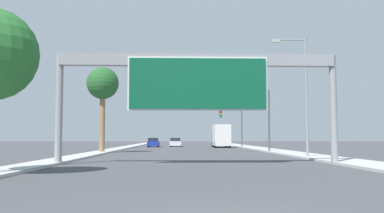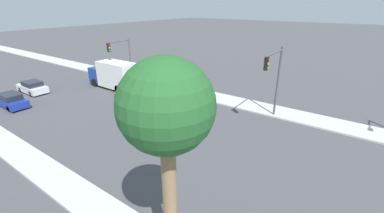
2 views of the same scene
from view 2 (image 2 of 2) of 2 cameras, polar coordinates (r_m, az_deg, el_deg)
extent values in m
cube|color=#BBBBBB|center=(38.95, -14.02, 6.30)|extent=(3.00, 120.00, 0.15)
cube|color=navy|center=(33.14, -35.28, 0.91)|extent=(1.76, 4.63, 0.73)
cube|color=#1E232D|center=(32.74, -35.38, 1.87)|extent=(1.55, 2.41, 0.55)
cylinder|color=black|center=(34.73, -34.89, 1.43)|extent=(0.22, 0.64, 0.64)
cylinder|color=black|center=(31.68, -35.54, -0.41)|extent=(0.22, 0.64, 0.64)
cylinder|color=black|center=(32.13, -33.04, 0.43)|extent=(0.22, 0.64, 0.64)
cube|color=silver|center=(36.89, -31.93, 3.46)|extent=(1.88, 4.28, 0.72)
cube|color=#1E232D|center=(36.54, -31.99, 4.35)|extent=(1.66, 2.23, 0.55)
cylinder|color=black|center=(37.87, -33.80, 3.11)|extent=(0.22, 0.64, 0.64)
cylinder|color=black|center=(38.44, -31.56, 3.83)|extent=(0.22, 0.64, 0.64)
cylinder|color=black|center=(35.47, -32.18, 2.39)|extent=(0.22, 0.64, 0.64)
cylinder|color=black|center=(36.07, -29.82, 3.16)|extent=(0.22, 0.64, 0.64)
cube|color=navy|center=(36.54, -19.74, 6.66)|extent=(2.19, 1.96, 2.04)
cube|color=silver|center=(33.65, -16.34, 6.81)|extent=(2.38, 5.05, 3.14)
cylinder|color=black|center=(36.11, -20.82, 4.99)|extent=(0.28, 1.00, 1.00)
cylinder|color=black|center=(37.25, -18.19, 5.82)|extent=(0.28, 1.00, 1.00)
cylinder|color=black|center=(32.45, -16.11, 3.75)|extent=(0.28, 1.00, 1.00)
cylinder|color=black|center=(33.71, -13.36, 4.70)|extent=(0.28, 1.00, 1.00)
cylinder|color=#4C4C4F|center=(25.13, 18.50, 5.02)|extent=(0.20, 0.20, 6.66)
cylinder|color=#4C4C4F|center=(22.61, 17.84, 11.23)|extent=(3.96, 0.14, 0.14)
cube|color=black|center=(21.17, 16.19, 9.14)|extent=(0.35, 0.28, 1.05)
cylinder|color=red|center=(21.05, 16.71, 9.99)|extent=(0.22, 0.04, 0.22)
cylinder|color=yellow|center=(21.12, 16.60, 9.07)|extent=(0.22, 0.04, 0.22)
cylinder|color=green|center=(21.20, 16.50, 8.15)|extent=(0.22, 0.04, 0.22)
cylinder|color=#4C4C4F|center=(36.17, -13.53, 9.94)|extent=(0.20, 0.20, 5.99)
cylinder|color=#4C4C4F|center=(34.62, -16.15, 13.71)|extent=(3.52, 0.14, 0.14)
cube|color=black|center=(33.80, -18.02, 12.33)|extent=(0.35, 0.28, 1.05)
cylinder|color=red|center=(33.62, -17.92, 12.91)|extent=(0.22, 0.04, 0.22)
cylinder|color=yellow|center=(33.68, -17.85, 12.32)|extent=(0.22, 0.04, 0.22)
cylinder|color=green|center=(33.73, -17.78, 11.74)|extent=(0.22, 0.04, 0.22)
cylinder|color=#8C704C|center=(10.17, -4.97, -18.81)|extent=(0.56, 0.56, 7.11)
sphere|color=#235B28|center=(8.30, -5.77, 0.12)|extent=(3.27, 3.27, 3.27)
camera|label=1|loc=(41.84, 100.51, -16.94)|focal=40.00mm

